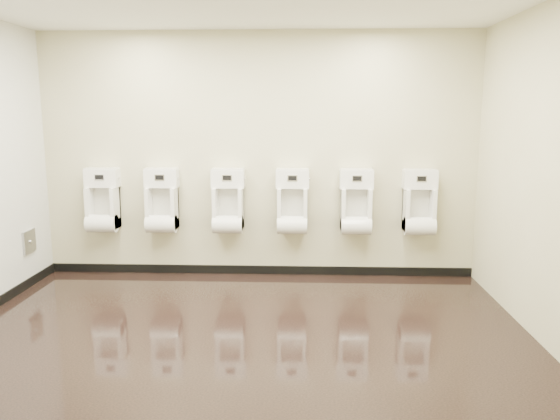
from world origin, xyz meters
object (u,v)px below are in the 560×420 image
at_px(access_panel, 29,242).
at_px(urinal_1, 162,205).
at_px(urinal_4, 356,207).
at_px(urinal_5, 419,207).
at_px(urinal_3, 292,206).
at_px(urinal_2, 228,206).
at_px(urinal_0, 103,205).

height_order(access_panel, urinal_1, urinal_1).
xyz_separation_m(urinal_4, urinal_5, (0.71, 0.00, 0.00)).
bearing_deg(urinal_5, urinal_1, 180.00).
bearing_deg(urinal_3, urinal_2, 180.00).
distance_m(access_panel, urinal_5, 4.35).
height_order(urinal_0, urinal_1, same).
distance_m(access_panel, urinal_0, 0.87).
relative_size(access_panel, urinal_4, 0.35).
xyz_separation_m(access_panel, urinal_0, (0.68, 0.42, 0.34)).
xyz_separation_m(access_panel, urinal_5, (4.32, 0.42, 0.34)).
xyz_separation_m(urinal_1, urinal_4, (2.23, 0.00, 0.00)).
height_order(access_panel, urinal_0, urinal_0).
distance_m(urinal_3, urinal_5, 1.44).
distance_m(urinal_3, urinal_4, 0.72).
bearing_deg(access_panel, urinal_4, 6.68).
bearing_deg(access_panel, urinal_1, 17.03).
bearing_deg(urinal_2, urinal_0, 180.00).
height_order(urinal_1, urinal_2, same).
relative_size(urinal_3, urinal_5, 1.00).
height_order(access_panel, urinal_2, urinal_2).
relative_size(urinal_4, urinal_5, 1.00).
relative_size(urinal_1, urinal_4, 1.00).
xyz_separation_m(urinal_1, urinal_5, (2.94, 0.00, 0.00)).
xyz_separation_m(urinal_0, urinal_3, (2.20, 0.00, 0.00)).
bearing_deg(urinal_4, urinal_2, 180.00).
height_order(urinal_2, urinal_5, same).
distance_m(urinal_4, urinal_5, 0.71).
relative_size(access_panel, urinal_0, 0.35).
xyz_separation_m(access_panel, urinal_4, (3.60, 0.42, 0.34)).
relative_size(access_panel, urinal_5, 0.35).
relative_size(urinal_0, urinal_3, 1.00).
distance_m(access_panel, urinal_1, 1.48).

